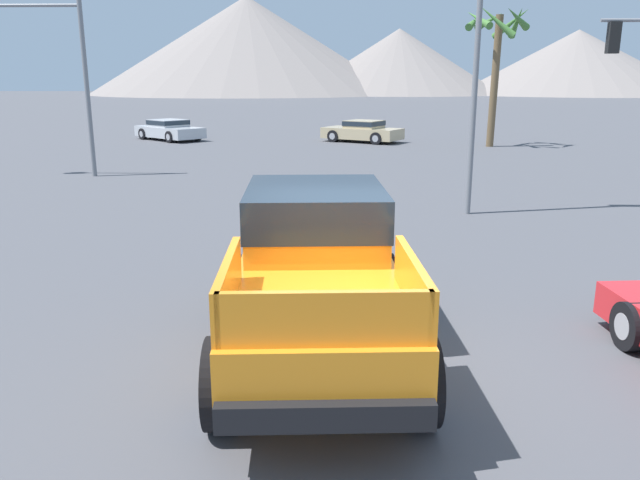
% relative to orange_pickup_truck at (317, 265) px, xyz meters
% --- Properties ---
extents(ground_plane, '(320.00, 320.00, 0.00)m').
position_rel_orange_pickup_truck_xyz_m(ground_plane, '(0.51, -0.58, -1.11)').
color(ground_plane, '#4C4C51').
extents(orange_pickup_truck, '(2.48, 5.05, 1.97)m').
position_rel_orange_pickup_truck_xyz_m(orange_pickup_truck, '(0.00, 0.00, 0.00)').
color(orange_pickup_truck, orange).
rests_on(orange_pickup_truck, ground_plane).
extents(parked_car_silver, '(4.43, 4.24, 1.11)m').
position_rel_orange_pickup_truck_xyz_m(parked_car_silver, '(-9.16, 27.28, -0.54)').
color(parked_car_silver, '#B7BABF').
rests_on(parked_car_silver, ground_plane).
extents(parked_car_tan, '(4.51, 3.66, 1.15)m').
position_rel_orange_pickup_truck_xyz_m(parked_car_tan, '(1.50, 26.49, -0.52)').
color(parked_car_tan, tan).
rests_on(parked_car_tan, ground_plane).
extents(traffic_light_main, '(4.16, 0.38, 5.89)m').
position_rel_orange_pickup_truck_xyz_m(traffic_light_main, '(-9.86, 14.15, 3.02)').
color(traffic_light_main, slate).
rests_on(traffic_light_main, ground_plane).
extents(palm_tree_tall, '(3.27, 3.14, 6.69)m').
position_rel_orange_pickup_truck_xyz_m(palm_tree_tall, '(7.80, 24.36, 3.99)').
color(palm_tree_tall, brown).
rests_on(palm_tree_tall, ground_plane).
extents(distant_mountain_range, '(126.78, 66.94, 20.19)m').
position_rel_orange_pickup_truck_xyz_m(distant_mountain_range, '(0.40, 131.53, 7.64)').
color(distant_mountain_range, gray).
rests_on(distant_mountain_range, ground_plane).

